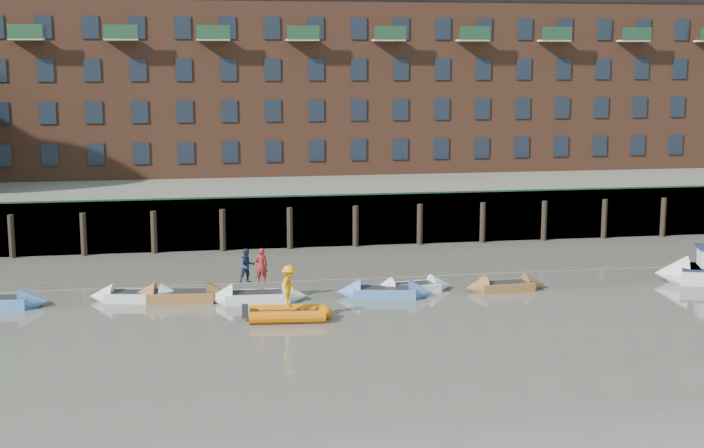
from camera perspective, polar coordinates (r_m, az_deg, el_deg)
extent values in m
plane|color=#5B574F|center=(38.48, 2.88, -7.71)|extent=(220.00, 220.00, 0.00)
cube|color=#3D382F|center=(55.62, -1.16, -2.22)|extent=(110.00, 8.00, 0.50)
cube|color=#4C4336|center=(52.34, -0.60, -2.98)|extent=(110.00, 1.60, 0.10)
cube|color=#2D2A26|center=(59.60, -1.79, 0.15)|extent=(110.00, 0.80, 3.20)
cylinder|color=black|center=(59.30, -19.20, -0.73)|extent=(0.36, 0.36, 2.60)
cylinder|color=black|center=(58.76, -15.35, -0.63)|extent=(0.36, 0.36, 2.60)
cylinder|color=black|center=(58.49, -11.45, -0.52)|extent=(0.36, 0.36, 2.60)
cylinder|color=black|center=(58.50, -7.53, -0.41)|extent=(0.36, 0.36, 2.60)
cylinder|color=black|center=(58.78, -3.63, -0.29)|extent=(0.36, 0.36, 2.60)
cylinder|color=black|center=(59.32, 0.21, -0.18)|extent=(0.36, 0.36, 2.60)
cylinder|color=black|center=(60.13, 3.97, -0.07)|extent=(0.36, 0.36, 2.60)
cylinder|color=black|center=(61.19, 7.61, 0.04)|extent=(0.36, 0.36, 2.60)
cylinder|color=black|center=(62.49, 11.11, 0.14)|extent=(0.36, 0.36, 2.60)
cylinder|color=black|center=(64.01, 14.47, 0.24)|extent=(0.36, 0.36, 2.60)
cylinder|color=black|center=(65.74, 17.65, 0.34)|extent=(0.36, 0.36, 2.60)
cube|color=#264C2D|center=(59.05, -1.76, 1.69)|extent=(110.00, 0.06, 0.10)
cube|color=#5E594D|center=(72.94, -3.27, 1.92)|extent=(110.00, 28.00, 3.20)
cube|color=brown|center=(73.29, -3.42, 7.92)|extent=(80.00, 10.00, 12.00)
cube|color=black|center=(69.14, -19.64, 3.77)|extent=(1.10, 0.12, 1.50)
cube|color=black|center=(68.69, -17.17, 3.86)|extent=(1.10, 0.12, 1.50)
cube|color=black|center=(68.36, -14.68, 3.95)|extent=(1.10, 0.12, 1.50)
cube|color=black|center=(68.16, -12.16, 4.04)|extent=(1.10, 0.12, 1.50)
cube|color=black|center=(68.10, -9.63, 4.11)|extent=(1.10, 0.12, 1.50)
cube|color=black|center=(68.17, -7.10, 4.18)|extent=(1.10, 0.12, 1.50)
cube|color=black|center=(68.37, -4.58, 4.24)|extent=(1.10, 0.12, 1.50)
cube|color=black|center=(68.70, -2.08, 4.29)|extent=(1.10, 0.12, 1.50)
cube|color=black|center=(69.16, 0.39, 4.34)|extent=(1.10, 0.12, 1.50)
cube|color=black|center=(69.75, 2.82, 4.37)|extent=(1.10, 0.12, 1.50)
cube|color=black|center=(70.46, 5.21, 4.40)|extent=(1.10, 0.12, 1.50)
cube|color=black|center=(71.28, 7.55, 4.41)|extent=(1.10, 0.12, 1.50)
cube|color=black|center=(72.23, 9.83, 4.43)|extent=(1.10, 0.12, 1.50)
cube|color=black|center=(73.28, 12.05, 4.43)|extent=(1.10, 0.12, 1.50)
cube|color=black|center=(74.44, 14.20, 4.43)|extent=(1.10, 0.12, 1.50)
cube|color=black|center=(75.70, 16.28, 4.42)|extent=(1.10, 0.12, 1.50)
cube|color=black|center=(77.06, 18.30, 4.40)|extent=(1.10, 0.12, 1.50)
cube|color=black|center=(68.93, -19.78, 6.08)|extent=(1.10, 0.12, 1.50)
cube|color=black|center=(68.47, -17.29, 6.19)|extent=(1.10, 0.12, 1.50)
cube|color=black|center=(68.15, -14.78, 6.30)|extent=(1.10, 0.12, 1.50)
cube|color=black|center=(67.95, -12.24, 6.39)|extent=(1.10, 0.12, 1.50)
cube|color=black|center=(67.89, -9.70, 6.47)|extent=(1.10, 0.12, 1.50)
cube|color=black|center=(67.96, -7.15, 6.53)|extent=(1.10, 0.12, 1.50)
cube|color=black|center=(68.16, -4.62, 6.59)|extent=(1.10, 0.12, 1.50)
cube|color=black|center=(68.49, -2.10, 6.63)|extent=(1.10, 0.12, 1.50)
cube|color=black|center=(68.95, 0.39, 6.65)|extent=(1.10, 0.12, 1.50)
cube|color=black|center=(69.54, 2.84, 6.67)|extent=(1.10, 0.12, 1.50)
cube|color=black|center=(70.25, 5.25, 6.67)|extent=(1.10, 0.12, 1.50)
cube|color=black|center=(71.08, 7.60, 6.66)|extent=(1.10, 0.12, 1.50)
cube|color=black|center=(72.03, 9.89, 6.64)|extent=(1.10, 0.12, 1.50)
cube|color=black|center=(73.08, 12.13, 6.61)|extent=(1.10, 0.12, 1.50)
cube|color=black|center=(74.25, 14.29, 6.58)|extent=(1.10, 0.12, 1.50)
cube|color=black|center=(75.51, 16.39, 6.53)|extent=(1.10, 0.12, 1.50)
cube|color=black|center=(76.87, 18.41, 6.48)|extent=(1.10, 0.12, 1.50)
cube|color=black|center=(68.38, -17.41, 8.53)|extent=(1.10, 0.12, 1.50)
cube|color=black|center=(68.05, -14.88, 8.65)|extent=(1.10, 0.12, 1.50)
cube|color=black|center=(67.86, -12.33, 8.75)|extent=(1.10, 0.12, 1.50)
cube|color=black|center=(67.79, -9.77, 8.83)|extent=(1.10, 0.12, 1.50)
cube|color=black|center=(67.86, -7.20, 8.89)|extent=(1.10, 0.12, 1.50)
cube|color=black|center=(68.06, -4.65, 8.94)|extent=(1.10, 0.12, 1.50)
cube|color=black|center=(68.39, -2.11, 8.97)|extent=(1.10, 0.12, 1.50)
cube|color=black|center=(68.86, 0.39, 8.98)|extent=(1.10, 0.12, 1.50)
cube|color=black|center=(69.45, 2.86, 8.98)|extent=(1.10, 0.12, 1.50)
cube|color=black|center=(70.16, 5.28, 8.95)|extent=(1.10, 0.12, 1.50)
cube|color=black|center=(70.99, 7.65, 8.92)|extent=(1.10, 0.12, 1.50)
cube|color=black|center=(71.94, 9.96, 8.87)|extent=(1.10, 0.12, 1.50)
cube|color=black|center=(72.99, 12.21, 8.81)|extent=(1.10, 0.12, 1.50)
cube|color=black|center=(74.16, 14.38, 8.74)|extent=(1.10, 0.12, 1.50)
cube|color=black|center=(75.43, 16.49, 8.65)|extent=(1.10, 0.12, 1.50)
cube|color=black|center=(76.79, 18.52, 8.56)|extent=(1.10, 0.12, 1.50)
cube|color=black|center=(68.40, -17.53, 10.88)|extent=(1.10, 0.12, 1.50)
cube|color=black|center=(68.07, -14.99, 11.00)|extent=(1.10, 0.12, 1.50)
cube|color=black|center=(67.87, -12.42, 11.11)|extent=(1.10, 0.12, 1.50)
cube|color=black|center=(67.81, -9.84, 11.19)|extent=(1.10, 0.12, 1.50)
cube|color=black|center=(67.88, -7.25, 11.26)|extent=(1.10, 0.12, 1.50)
cube|color=black|center=(68.08, -4.68, 11.30)|extent=(1.10, 0.12, 1.50)
cube|color=black|center=(68.41, -2.13, 11.31)|extent=(1.10, 0.12, 1.50)
cube|color=black|center=(68.87, 0.39, 11.31)|extent=(1.10, 0.12, 1.50)
cube|color=black|center=(69.46, 2.88, 11.29)|extent=(1.10, 0.12, 1.50)
cube|color=black|center=(70.17, 5.32, 11.24)|extent=(1.10, 0.12, 1.50)
cube|color=black|center=(71.01, 7.70, 11.18)|extent=(1.10, 0.12, 1.50)
cube|color=black|center=(71.95, 10.03, 11.10)|extent=(1.10, 0.12, 1.50)
cube|color=black|center=(73.01, 12.29, 11.00)|extent=(1.10, 0.12, 1.50)
cube|color=black|center=(74.18, 14.48, 10.90)|extent=(1.10, 0.12, 1.50)
cube|color=black|center=(75.44, 16.59, 10.78)|extent=(1.10, 0.12, 1.50)
cube|color=black|center=(76.80, 18.64, 10.65)|extent=(1.10, 0.12, 1.50)
cone|color=#4674B0|center=(48.04, -18.01, -4.33)|extent=(1.37, 1.55, 1.44)
cube|color=silver|center=(47.92, -12.40, -4.13)|extent=(3.10, 1.83, 0.45)
cone|color=silver|center=(47.56, -10.41, -4.17)|extent=(1.36, 1.50, 1.31)
cone|color=silver|center=(48.34, -14.35, -4.09)|extent=(1.36, 1.50, 1.31)
cube|color=black|center=(47.87, -12.40, -3.89)|extent=(2.56, 1.42, 0.06)
cube|color=brown|center=(47.48, -9.90, -4.15)|extent=(3.30, 1.79, 0.49)
cone|color=brown|center=(47.29, -7.68, -4.15)|extent=(1.39, 1.56, 1.42)
cone|color=brown|center=(47.74, -12.10, -4.15)|extent=(1.39, 1.56, 1.42)
cube|color=black|center=(47.42, -9.91, -3.89)|extent=(2.74, 1.37, 0.06)
cube|color=silver|center=(46.86, -5.52, -4.25)|extent=(3.10, 1.54, 0.47)
cone|color=silver|center=(46.91, -3.37, -4.21)|extent=(1.25, 1.43, 1.36)
cone|color=silver|center=(46.87, -7.69, -4.29)|extent=(1.25, 1.43, 1.36)
cube|color=black|center=(46.81, -5.53, -3.99)|extent=(2.57, 1.17, 0.06)
cube|color=#4674B0|center=(47.60, 1.92, -3.99)|extent=(3.21, 1.93, 0.47)
cone|color=#4674B0|center=(47.63, 4.02, -4.00)|extent=(1.41, 1.56, 1.35)
cone|color=#4674B0|center=(47.63, -0.19, -3.98)|extent=(1.41, 1.56, 1.35)
cube|color=black|center=(47.55, 1.92, -3.74)|extent=(2.65, 1.50, 0.06)
cube|color=silver|center=(48.65, 3.48, -3.73)|extent=(2.89, 1.67, 0.43)
cone|color=silver|center=(49.27, 5.19, -3.57)|extent=(1.25, 1.39, 1.23)
cone|color=silver|center=(48.07, 1.73, -3.88)|extent=(1.25, 1.39, 1.23)
cube|color=black|center=(48.61, 3.49, -3.51)|extent=(2.39, 1.29, 0.06)
cube|color=brown|center=(49.49, 8.92, -3.60)|extent=(2.76, 1.37, 0.42)
cone|color=brown|center=(50.09, 10.59, -3.49)|extent=(1.12, 1.28, 1.22)
cone|color=brown|center=(48.94, 7.20, -3.71)|extent=(1.12, 1.28, 1.22)
cube|color=black|center=(49.45, 8.92, -3.38)|extent=(2.30, 1.04, 0.06)
cylinder|color=#CD5C05|center=(44.19, -3.79, -5.04)|extent=(3.39, 0.86, 0.55)
cylinder|color=#CD5C05|center=(43.06, -3.77, -5.43)|extent=(3.39, 0.86, 0.55)
sphere|color=#CD5C05|center=(43.67, -1.57, -5.20)|extent=(0.64, 0.64, 0.64)
cube|color=black|center=(43.62, -3.78, -5.23)|extent=(2.87, 1.21, 0.19)
cone|color=silver|center=(53.35, 18.05, -2.75)|extent=(2.15, 2.34, 1.92)
imported|color=maroon|center=(46.62, -5.30, -2.41)|extent=(0.60, 0.40, 1.66)
imported|color=#19233F|center=(46.61, -6.12, -2.44)|extent=(0.95, 0.83, 1.65)
imported|color=orange|center=(43.24, -3.68, -3.64)|extent=(1.15, 1.41, 1.89)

